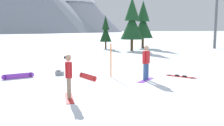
{
  "coord_description": "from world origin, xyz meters",
  "views": [
    {
      "loc": [
        -0.4,
        -10.63,
        2.61
      ],
      "look_at": [
        0.25,
        1.34,
        1.0
      ],
      "focal_mm": 40.04,
      "sensor_mm": 36.0,
      "label": 1
    }
  ],
  "objects_px": {
    "pine_tree_broad": "(132,22)",
    "pine_tree_leaning": "(106,31)",
    "snowboarder_midground": "(146,62)",
    "trail_marker_pole": "(111,60)",
    "snowboarder_foreground": "(69,76)",
    "loose_snowboard_near_left": "(18,76)",
    "loose_snowboard_near_right": "(88,77)",
    "backpack_grey": "(59,73)",
    "loose_snowboard_far_spare": "(181,76)",
    "pine_tree_short": "(143,22)",
    "ski_lift_tower": "(217,3)"
  },
  "relations": [
    {
      "from": "backpack_grey",
      "to": "ski_lift_tower",
      "type": "bearing_deg",
      "value": 46.55
    },
    {
      "from": "snowboarder_foreground",
      "to": "pine_tree_broad",
      "type": "distance_m",
      "value": 21.98
    },
    {
      "from": "loose_snowboard_near_right",
      "to": "pine_tree_broad",
      "type": "xyz_separation_m",
      "value": [
        4.69,
        17.5,
        3.41
      ]
    },
    {
      "from": "snowboarder_midground",
      "to": "loose_snowboard_near_right",
      "type": "relative_size",
      "value": 1.17
    },
    {
      "from": "snowboarder_foreground",
      "to": "backpack_grey",
      "type": "bearing_deg",
      "value": 102.72
    },
    {
      "from": "snowboarder_foreground",
      "to": "pine_tree_short",
      "type": "xyz_separation_m",
      "value": [
        7.35,
        25.35,
        2.7
      ]
    },
    {
      "from": "loose_snowboard_near_right",
      "to": "trail_marker_pole",
      "type": "distance_m",
      "value": 1.58
    },
    {
      "from": "loose_snowboard_far_spare",
      "to": "loose_snowboard_near_right",
      "type": "distance_m",
      "value": 5.16
    },
    {
      "from": "loose_snowboard_near_right",
      "to": "pine_tree_broad",
      "type": "distance_m",
      "value": 18.44
    },
    {
      "from": "pine_tree_leaning",
      "to": "pine_tree_short",
      "type": "bearing_deg",
      "value": 10.04
    },
    {
      "from": "loose_snowboard_near_left",
      "to": "pine_tree_short",
      "type": "bearing_deg",
      "value": 63.61
    },
    {
      "from": "ski_lift_tower",
      "to": "pine_tree_short",
      "type": "bearing_deg",
      "value": 174.67
    },
    {
      "from": "pine_tree_leaning",
      "to": "ski_lift_tower",
      "type": "relative_size",
      "value": 0.41
    },
    {
      "from": "backpack_grey",
      "to": "pine_tree_short",
      "type": "relative_size",
      "value": 0.08
    },
    {
      "from": "backpack_grey",
      "to": "pine_tree_leaning",
      "type": "bearing_deg",
      "value": 80.46
    },
    {
      "from": "snowboarder_midground",
      "to": "loose_snowboard_near_left",
      "type": "height_order",
      "value": "snowboarder_midground"
    },
    {
      "from": "snowboarder_foreground",
      "to": "loose_snowboard_near_left",
      "type": "bearing_deg",
      "value": 127.97
    },
    {
      "from": "pine_tree_leaning",
      "to": "ski_lift_tower",
      "type": "xyz_separation_m",
      "value": [
        15.12,
        -0.0,
        3.8
      ]
    },
    {
      "from": "backpack_grey",
      "to": "ski_lift_tower",
      "type": "distance_m",
      "value": 27.42
    },
    {
      "from": "loose_snowboard_far_spare",
      "to": "pine_tree_short",
      "type": "xyz_separation_m",
      "value": [
        1.64,
        21.29,
        3.56
      ]
    },
    {
      "from": "snowboarder_foreground",
      "to": "ski_lift_tower",
      "type": "relative_size",
      "value": 0.15
    },
    {
      "from": "loose_snowboard_near_right",
      "to": "backpack_grey",
      "type": "relative_size",
      "value": 2.84
    },
    {
      "from": "loose_snowboard_near_right",
      "to": "pine_tree_leaning",
      "type": "xyz_separation_m",
      "value": [
        1.57,
        20.74,
        2.32
      ]
    },
    {
      "from": "snowboarder_midground",
      "to": "loose_snowboard_near_right",
      "type": "height_order",
      "value": "snowboarder_midground"
    },
    {
      "from": "loose_snowboard_near_right",
      "to": "backpack_grey",
      "type": "bearing_deg",
      "value": 141.71
    },
    {
      "from": "loose_snowboard_far_spare",
      "to": "loose_snowboard_near_right",
      "type": "bearing_deg",
      "value": -175.83
    },
    {
      "from": "trail_marker_pole",
      "to": "snowboarder_foreground",
      "type": "bearing_deg",
      "value": -113.38
    },
    {
      "from": "pine_tree_broad",
      "to": "pine_tree_leaning",
      "type": "distance_m",
      "value": 4.63
    },
    {
      "from": "loose_snowboard_far_spare",
      "to": "loose_snowboard_near_right",
      "type": "height_order",
      "value": "loose_snowboard_near_right"
    },
    {
      "from": "snowboarder_midground",
      "to": "loose_snowboard_far_spare",
      "type": "relative_size",
      "value": 1.2
    },
    {
      "from": "snowboarder_midground",
      "to": "trail_marker_pole",
      "type": "relative_size",
      "value": 0.97
    },
    {
      "from": "pine_tree_leaning",
      "to": "ski_lift_tower",
      "type": "distance_m",
      "value": 15.59
    },
    {
      "from": "snowboarder_foreground",
      "to": "loose_snowboard_far_spare",
      "type": "xyz_separation_m",
      "value": [
        5.7,
        4.06,
        -0.86
      ]
    },
    {
      "from": "backpack_grey",
      "to": "trail_marker_pole",
      "type": "relative_size",
      "value": 0.29
    },
    {
      "from": "snowboarder_foreground",
      "to": "pine_tree_broad",
      "type": "xyz_separation_m",
      "value": [
        5.25,
        21.18,
        2.66
      ]
    },
    {
      "from": "snowboarder_midground",
      "to": "loose_snowboard_far_spare",
      "type": "height_order",
      "value": "snowboarder_midground"
    },
    {
      "from": "snowboarder_foreground",
      "to": "loose_snowboard_near_left",
      "type": "xyz_separation_m",
      "value": [
        -3.2,
        4.09,
        -0.75
      ]
    },
    {
      "from": "snowboarder_foreground",
      "to": "trail_marker_pole",
      "type": "relative_size",
      "value": 0.91
    },
    {
      "from": "snowboarder_foreground",
      "to": "pine_tree_broad",
      "type": "relative_size",
      "value": 0.26
    },
    {
      "from": "backpack_grey",
      "to": "pine_tree_short",
      "type": "distance_m",
      "value": 22.29
    },
    {
      "from": "trail_marker_pole",
      "to": "pine_tree_broad",
      "type": "relative_size",
      "value": 0.29
    },
    {
      "from": "loose_snowboard_near_left",
      "to": "loose_snowboard_far_spare",
      "type": "bearing_deg",
      "value": -0.24
    },
    {
      "from": "loose_snowboard_near_right",
      "to": "pine_tree_short",
      "type": "relative_size",
      "value": 0.23
    },
    {
      "from": "trail_marker_pole",
      "to": "pine_tree_leaning",
      "type": "height_order",
      "value": "pine_tree_leaning"
    },
    {
      "from": "snowboarder_midground",
      "to": "trail_marker_pole",
      "type": "xyz_separation_m",
      "value": [
        -1.76,
        1.0,
        -0.03
      ]
    },
    {
      "from": "loose_snowboard_near_left",
      "to": "pine_tree_broad",
      "type": "xyz_separation_m",
      "value": [
        8.44,
        17.09,
        3.41
      ]
    },
    {
      "from": "pine_tree_broad",
      "to": "pine_tree_leaning",
      "type": "xyz_separation_m",
      "value": [
        -3.12,
        3.24,
        -1.09
      ]
    },
    {
      "from": "loose_snowboard_far_spare",
      "to": "pine_tree_short",
      "type": "relative_size",
      "value": 0.23
    },
    {
      "from": "loose_snowboard_far_spare",
      "to": "loose_snowboard_near_left",
      "type": "distance_m",
      "value": 8.9
    },
    {
      "from": "trail_marker_pole",
      "to": "loose_snowboard_near_right",
      "type": "bearing_deg",
      "value": -157.52
    }
  ]
}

